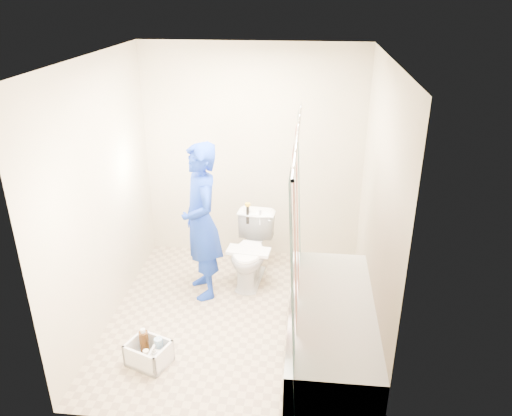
# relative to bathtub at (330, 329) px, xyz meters

# --- Properties ---
(floor) EXTENTS (2.60, 2.60, 0.00)m
(floor) POSITION_rel_bathtub_xyz_m (-0.85, 0.43, -0.27)
(floor) COLOR tan
(floor) RESTS_ON ground
(ceiling) EXTENTS (2.40, 2.60, 0.02)m
(ceiling) POSITION_rel_bathtub_xyz_m (-0.85, 0.43, 2.13)
(ceiling) COLOR white
(ceiling) RESTS_ON wall_back
(wall_back) EXTENTS (2.40, 0.02, 2.40)m
(wall_back) POSITION_rel_bathtub_xyz_m (-0.85, 1.73, 0.93)
(wall_back) COLOR beige
(wall_back) RESTS_ON ground
(wall_front) EXTENTS (2.40, 0.02, 2.40)m
(wall_front) POSITION_rel_bathtub_xyz_m (-0.85, -0.88, 0.93)
(wall_front) COLOR beige
(wall_front) RESTS_ON ground
(wall_left) EXTENTS (0.02, 2.60, 2.40)m
(wall_left) POSITION_rel_bathtub_xyz_m (-2.05, 0.43, 0.93)
(wall_left) COLOR beige
(wall_left) RESTS_ON ground
(wall_right) EXTENTS (0.02, 2.60, 2.40)m
(wall_right) POSITION_rel_bathtub_xyz_m (0.35, 0.43, 0.93)
(wall_right) COLOR beige
(wall_right) RESTS_ON ground
(bathtub) EXTENTS (0.70, 1.75, 0.50)m
(bathtub) POSITION_rel_bathtub_xyz_m (0.00, 0.00, 0.00)
(bathtub) COLOR white
(bathtub) RESTS_ON ground
(curtain_rod) EXTENTS (0.02, 1.90, 0.02)m
(curtain_rod) POSITION_rel_bathtub_xyz_m (-0.33, 0.00, 1.68)
(curtain_rod) COLOR silver
(curtain_rod) RESTS_ON wall_back
(shower_curtain) EXTENTS (0.06, 1.75, 1.80)m
(shower_curtain) POSITION_rel_bathtub_xyz_m (-0.33, 0.00, 0.75)
(shower_curtain) COLOR white
(shower_curtain) RESTS_ON curtain_rod
(toilet) EXTENTS (0.47, 0.74, 0.72)m
(toilet) POSITION_rel_bathtub_xyz_m (-0.80, 1.09, 0.09)
(toilet) COLOR white
(toilet) RESTS_ON ground
(tank_lid) EXTENTS (0.46, 0.23, 0.03)m
(tank_lid) POSITION_rel_bathtub_xyz_m (-0.81, 0.98, 0.15)
(tank_lid) COLOR white
(tank_lid) RESTS_ON toilet
(tank_internals) EXTENTS (0.17, 0.06, 0.23)m
(tank_internals) POSITION_rel_bathtub_xyz_m (-0.82, 1.29, 0.44)
(tank_internals) COLOR black
(tank_internals) RESTS_ON toilet
(plumber) EXTENTS (0.60, 0.69, 1.59)m
(plumber) POSITION_rel_bathtub_xyz_m (-1.26, 0.83, 0.53)
(plumber) COLOR #0F2897
(plumber) RESTS_ON ground
(cleaning_caddy) EXTENTS (0.41, 0.37, 0.26)m
(cleaning_caddy) POSITION_rel_bathtub_xyz_m (-1.49, -0.28, -0.17)
(cleaning_caddy) COLOR silver
(cleaning_caddy) RESTS_ON ground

